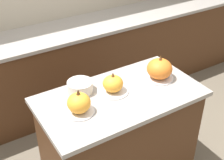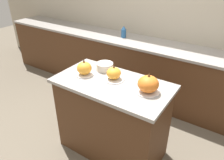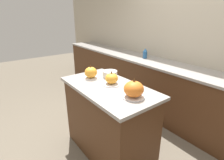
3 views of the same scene
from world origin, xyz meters
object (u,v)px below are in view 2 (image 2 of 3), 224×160
pumpkin_cake_left (84,69)px  mixing_bowl (105,67)px  pumpkin_cake_right (148,84)px  pumpkin_cake_center (114,74)px  bottle_tall (124,32)px

pumpkin_cake_left → mixing_bowl: bearing=61.9°
pumpkin_cake_right → pumpkin_cake_center: bearing=175.2°
pumpkin_cake_center → mixing_bowl: (-0.20, 0.13, -0.02)m
pumpkin_cake_right → bottle_tall: pumpkin_cake_right is taller
pumpkin_cake_right → bottle_tall: size_ratio=1.25×
pumpkin_cake_right → mixing_bowl: bearing=165.1°
pumpkin_cake_left → mixing_bowl: 0.25m
pumpkin_cake_left → pumpkin_cake_center: size_ratio=0.89×
pumpkin_cake_left → pumpkin_cake_right: 0.72m
mixing_bowl → pumpkin_cake_center: bearing=-32.2°
bottle_tall → mixing_bowl: 1.17m
pumpkin_cake_left → mixing_bowl: pumpkin_cake_left is taller
pumpkin_cake_center → bottle_tall: size_ratio=1.27×
pumpkin_cake_left → pumpkin_cake_center: (0.32, 0.09, -0.01)m
pumpkin_cake_left → mixing_bowl: size_ratio=1.10×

